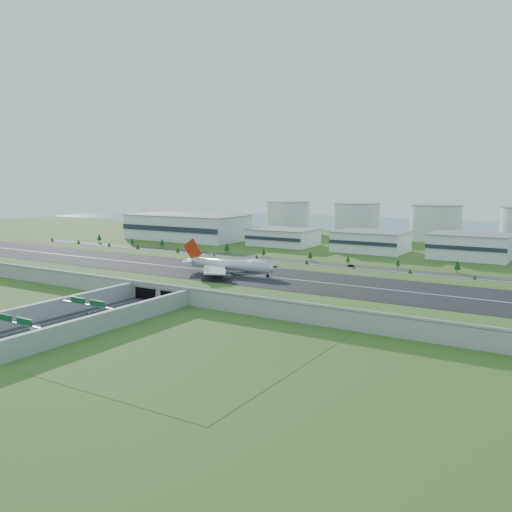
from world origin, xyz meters
The scene contains 23 objects.
ground centered at (0.00, 0.00, 0.00)m, with size 1200.00×1200.00×0.00m, color #254C17.
airfield_deck centered at (0.00, -0.09, 4.12)m, with size 520.00×100.00×9.20m.
underpass_road centered at (0.00, -99.42, 3.43)m, with size 38.80×120.40×8.00m.
sign_gantry_near centered at (0.00, -95.04, 6.95)m, with size 38.70×0.70×9.80m.
sign_gantry_far centered at (0.00, -130.04, 6.95)m, with size 38.70×0.70×9.80m.
north_expressway centered at (0.00, 95.00, 0.06)m, with size 560.00×36.00×0.12m, color #28282B.
tree_row centered at (-16.08, 93.76, 4.62)m, with size 498.77×48.60×8.26m.
hangar_west centered at (-170.00, 185.00, 12.50)m, with size 120.00×60.00×25.00m, color silver.
hangar_mid_a centered at (-60.00, 190.00, 7.50)m, with size 58.00×42.00×15.00m, color silver.
hangar_mid_b centered at (25.00, 190.00, 8.50)m, with size 58.00×42.00×17.00m, color silver.
hangar_mid_c centered at (105.00, 190.00, 9.50)m, with size 58.00×42.00×19.00m, color silver.
fuel_tank_a centered at (-120.00, 310.00, 17.50)m, with size 50.00×50.00×35.00m, color silver.
fuel_tank_b centered at (-35.00, 310.00, 17.50)m, with size 50.00×50.00×35.00m, color silver.
fuel_tank_c centered at (50.00, 310.00, 17.50)m, with size 50.00×50.00×35.00m, color silver.
bay_water centered at (0.00, 480.00, 0.03)m, with size 1200.00×260.00×0.06m, color #3C6372.
boeing_747 centered at (11.84, -3.03, 13.46)m, with size 61.99×58.41×19.16m.
car_0 centered at (-8.74, -85.81, 0.92)m, with size 1.89×4.69×1.60m, color #AAA9AD.
car_1 centered at (-8.13, -115.54, 0.93)m, with size 1.71×4.90×1.61m, color white.
car_2 centered at (11.88, -78.81, 0.92)m, with size 2.66×5.77×1.60m, color #0E1A47.
car_3 centered at (9.36, -135.66, 0.88)m, with size 2.14×5.25×1.52m, color #9A1E0E.
car_4 centered at (-137.02, 84.99, 0.94)m, with size 1.94×4.81×1.64m, color #4D4E51.
car_5 centered at (41.24, 103.49, 0.93)m, with size 1.72×4.93×1.62m, color black.
car_7 centered at (-78.85, 100.86, 0.96)m, with size 2.35×5.79×1.68m, color white.
Camera 1 is at (181.34, -251.32, 60.56)m, focal length 38.00 mm.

